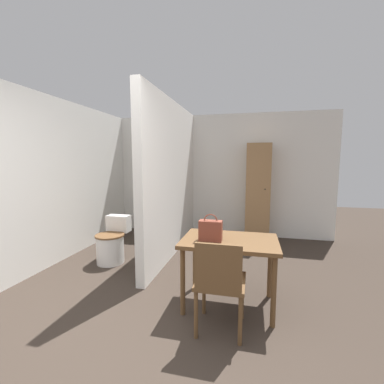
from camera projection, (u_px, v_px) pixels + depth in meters
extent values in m
plane|color=#382D26|center=(119.00, 378.00, 1.84)|extent=(16.00, 16.00, 0.00)
cube|color=white|center=(209.00, 175.00, 5.47)|extent=(4.97, 0.12, 2.50)
cube|color=white|center=(60.00, 180.00, 4.02)|extent=(0.12, 4.85, 2.50)
cube|color=white|center=(172.00, 179.00, 4.24)|extent=(0.12, 2.61, 2.50)
cube|color=brown|center=(230.00, 241.00, 2.70)|extent=(0.99, 0.67, 0.04)
cylinder|color=brown|center=(183.00, 282.00, 2.57)|extent=(0.05, 0.05, 0.69)
cylinder|color=brown|center=(274.00, 292.00, 2.38)|extent=(0.05, 0.05, 0.69)
cylinder|color=brown|center=(195.00, 261.00, 3.11)|extent=(0.05, 0.05, 0.69)
cylinder|color=brown|center=(270.00, 268.00, 2.91)|extent=(0.05, 0.05, 0.69)
cube|color=brown|center=(221.00, 281.00, 2.35)|extent=(0.44, 0.44, 0.04)
cube|color=brown|center=(218.00, 267.00, 2.12)|extent=(0.40, 0.03, 0.40)
cylinder|color=brown|center=(204.00, 293.00, 2.61)|extent=(0.04, 0.04, 0.44)
cylinder|color=brown|center=(242.00, 297.00, 2.52)|extent=(0.04, 0.04, 0.44)
cylinder|color=brown|center=(196.00, 315.00, 2.24)|extent=(0.04, 0.04, 0.44)
cylinder|color=brown|center=(240.00, 321.00, 2.15)|extent=(0.04, 0.04, 0.44)
cylinder|color=white|center=(110.00, 249.00, 3.92)|extent=(0.41, 0.41, 0.42)
cylinder|color=brown|center=(110.00, 235.00, 3.89)|extent=(0.43, 0.43, 0.02)
cube|color=white|center=(119.00, 223.00, 4.14)|extent=(0.36, 0.18, 0.26)
cube|color=brown|center=(211.00, 231.00, 2.64)|extent=(0.24, 0.11, 0.21)
torus|color=brown|center=(211.00, 221.00, 2.62)|extent=(0.14, 0.01, 0.14)
cube|color=#997047|center=(258.00, 193.00, 4.98)|extent=(0.45, 0.45, 1.88)
sphere|color=black|center=(265.00, 189.00, 4.71)|extent=(0.02, 0.02, 0.02)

